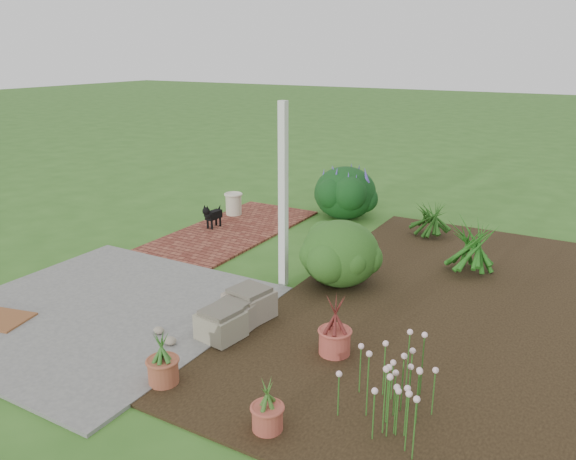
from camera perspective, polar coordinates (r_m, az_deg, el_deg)
The scene contains 18 objects.
ground at distance 7.86m, azimuth -2.73°, elevation -5.42°, with size 80.00×80.00×0.00m, color #33641F.
concrete_patio at distance 7.41m, azimuth -18.50°, elevation -7.74°, with size 3.50×3.50×0.04m, color #626260.
brick_path at distance 10.11m, azimuth -5.53°, elevation 0.01°, with size 1.60×3.50×0.04m, color maroon.
garden_bed at distance 7.40m, azimuth 16.19°, elevation -7.59°, with size 4.00×7.00×0.03m, color black.
veranda_post at distance 7.39m, azimuth -0.49°, elevation 3.32°, with size 0.10×0.10×2.50m, color white.
stone_trough_near at distance 6.36m, azimuth -6.82°, elevation -9.59°, with size 0.44×0.44×0.29m, color gray.
stone_trough_mid at distance 6.49m, azimuth -5.86°, elevation -8.98°, with size 0.43×0.43×0.29m, color gray.
stone_trough_far at distance 6.77m, azimuth -3.92°, elevation -7.58°, with size 0.48×0.48×0.32m, color #766F5B.
black_dog at distance 10.14m, azimuth -7.72°, elevation 1.57°, with size 0.16×0.48×0.42m.
cream_ceramic_urn at distance 10.95m, azimuth -5.55°, elevation 2.63°, with size 0.31×0.31×0.41m, color beige.
evergreen_shrub at distance 7.67m, azimuth 5.33°, elevation -2.19°, with size 1.07×1.07×0.91m, color #174012.
agapanthus_clump_back at distance 8.45m, azimuth 18.13°, elevation -1.12°, with size 1.01×1.01×0.91m, color #11400B, non-canonical shape.
agapanthus_clump_front at distance 9.90m, azimuth 14.30°, elevation 1.41°, with size 0.82×0.82×0.73m, color #0D360B, non-canonical shape.
pink_flower_patch at distance 5.12m, azimuth 10.14°, elevation -15.08°, with size 0.99×0.99×0.63m, color #113D0F, non-canonical shape.
terracotta_pot_bronze at distance 6.06m, azimuth 4.77°, elevation -11.23°, with size 0.33×0.33×0.27m, color #B2493C.
terracotta_pot_small_left at distance 5.00m, azimuth -2.10°, elevation -18.52°, with size 0.26×0.26×0.22m, color #A94939.
terracotta_pot_small_right at distance 5.70m, azimuth -12.56°, elevation -13.80°, with size 0.29×0.29×0.25m, color #9A4E34.
purple_flowering_bush at distance 10.86m, azimuth 5.83°, elevation 3.93°, with size 1.19×1.19×1.01m, color black.
Camera 1 is at (3.92, -6.07, 3.10)m, focal length 35.00 mm.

